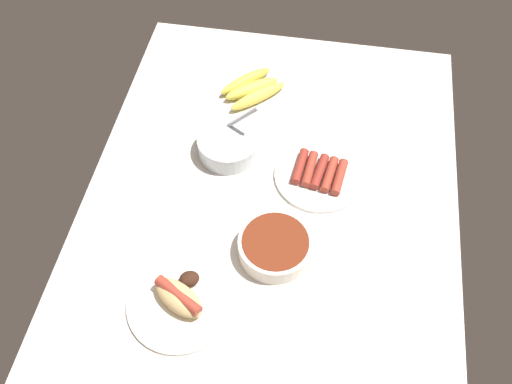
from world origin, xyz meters
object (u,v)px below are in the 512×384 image
bowl_chili (275,246)px  banana_bunch (252,89)px  plate_sausages (319,174)px  plate_hotdog_assembled (180,300)px  bowl_coleslaw (228,144)px

bowl_chili → banana_bunch: bearing=15.8°
bowl_chili → plate_sausages: bearing=-18.6°
bowl_chili → banana_bunch: size_ratio=0.87×
banana_bunch → bowl_chili: bearing=-164.2°
plate_hotdog_assembled → plate_sausages: 46.47cm
bowl_coleslaw → bowl_chili: bowl_coleslaw is taller
bowl_coleslaw → plate_hotdog_assembled: (-42.98, 2.00, -1.24)cm
plate_hotdog_assembled → plate_sausages: size_ratio=1.03×
plate_hotdog_assembled → banana_bunch: bearing=-3.8°
plate_hotdog_assembled → banana_bunch: plate_hotdog_assembled is taller
bowl_coleslaw → banana_bunch: (21.71, -2.26, -1.21)cm
plate_sausages → banana_bunch: (26.01, 21.50, 0.72)cm
plate_hotdog_assembled → plate_sausages: (38.67, -25.76, -0.69)cm
bowl_chili → plate_sausages: bowl_chili is taller
bowl_chili → plate_hotdog_assembled: bearing=131.1°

